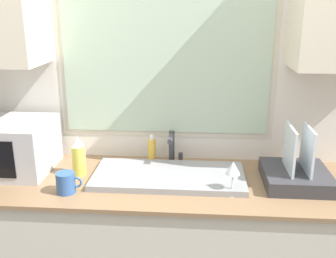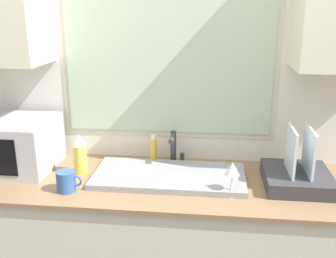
{
  "view_description": "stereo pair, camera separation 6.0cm",
  "coord_description": "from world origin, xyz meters",
  "px_view_note": "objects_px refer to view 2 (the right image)",
  "views": [
    {
      "loc": [
        0.18,
        -1.49,
        1.73
      ],
      "look_at": [
        0.04,
        0.27,
        1.16
      ],
      "focal_mm": 42.0,
      "sensor_mm": 36.0,
      "label": 1
    },
    {
      "loc": [
        0.24,
        -1.48,
        1.73
      ],
      "look_at": [
        0.04,
        0.27,
        1.16
      ],
      "focal_mm": 42.0,
      "sensor_mm": 36.0,
      "label": 2
    }
  ],
  "objects_px": {
    "faucet": "(174,146)",
    "soap_bottle": "(153,150)",
    "microwave": "(15,144)",
    "mug_near_sink": "(66,181)",
    "dish_rack": "(297,175)",
    "spray_bottle": "(80,155)",
    "wine_glass": "(232,170)"
  },
  "relations": [
    {
      "from": "microwave",
      "to": "spray_bottle",
      "type": "height_order",
      "value": "microwave"
    },
    {
      "from": "soap_bottle",
      "to": "spray_bottle",
      "type": "bearing_deg",
      "value": -152.95
    },
    {
      "from": "microwave",
      "to": "wine_glass",
      "type": "xyz_separation_m",
      "value": [
        1.14,
        -0.2,
        -0.01
      ]
    },
    {
      "from": "microwave",
      "to": "dish_rack",
      "type": "relative_size",
      "value": 1.2
    },
    {
      "from": "microwave",
      "to": "dish_rack",
      "type": "height_order",
      "value": "dish_rack"
    },
    {
      "from": "faucet",
      "to": "wine_glass",
      "type": "xyz_separation_m",
      "value": [
        0.3,
        -0.34,
        0.02
      ]
    },
    {
      "from": "soap_bottle",
      "to": "microwave",
      "type": "bearing_deg",
      "value": -168.29
    },
    {
      "from": "mug_near_sink",
      "to": "wine_glass",
      "type": "bearing_deg",
      "value": 2.84
    },
    {
      "from": "soap_bottle",
      "to": "dish_rack",
      "type": "bearing_deg",
      "value": -15.48
    },
    {
      "from": "mug_near_sink",
      "to": "soap_bottle",
      "type": "bearing_deg",
      "value": 47.43
    },
    {
      "from": "dish_rack",
      "to": "spray_bottle",
      "type": "distance_m",
      "value": 1.09
    },
    {
      "from": "faucet",
      "to": "dish_rack",
      "type": "bearing_deg",
      "value": -17.35
    },
    {
      "from": "faucet",
      "to": "soap_bottle",
      "type": "bearing_deg",
      "value": 175.2
    },
    {
      "from": "microwave",
      "to": "mug_near_sink",
      "type": "bearing_deg",
      "value": -33.27
    },
    {
      "from": "faucet",
      "to": "dish_rack",
      "type": "xyz_separation_m",
      "value": [
        0.62,
        -0.19,
        -0.06
      ]
    },
    {
      "from": "soap_bottle",
      "to": "wine_glass",
      "type": "distance_m",
      "value": 0.54
    },
    {
      "from": "spray_bottle",
      "to": "microwave",
      "type": "bearing_deg",
      "value": 174.9
    },
    {
      "from": "faucet",
      "to": "dish_rack",
      "type": "relative_size",
      "value": 0.55
    },
    {
      "from": "faucet",
      "to": "spray_bottle",
      "type": "distance_m",
      "value": 0.5
    },
    {
      "from": "mug_near_sink",
      "to": "dish_rack",
      "type": "bearing_deg",
      "value": 9.61
    },
    {
      "from": "microwave",
      "to": "spray_bottle",
      "type": "xyz_separation_m",
      "value": [
        0.36,
        -0.03,
        -0.03
      ]
    },
    {
      "from": "faucet",
      "to": "soap_bottle",
      "type": "distance_m",
      "value": 0.12
    },
    {
      "from": "dish_rack",
      "to": "wine_glass",
      "type": "distance_m",
      "value": 0.36
    },
    {
      "from": "dish_rack",
      "to": "soap_bottle",
      "type": "distance_m",
      "value": 0.76
    },
    {
      "from": "spray_bottle",
      "to": "soap_bottle",
      "type": "height_order",
      "value": "spray_bottle"
    },
    {
      "from": "spray_bottle",
      "to": "wine_glass",
      "type": "relative_size",
      "value": 1.26
    },
    {
      "from": "spray_bottle",
      "to": "wine_glass",
      "type": "xyz_separation_m",
      "value": [
        0.77,
        -0.17,
        0.03
      ]
    },
    {
      "from": "mug_near_sink",
      "to": "spray_bottle",
      "type": "bearing_deg",
      "value": 89.89
    },
    {
      "from": "dish_rack",
      "to": "microwave",
      "type": "bearing_deg",
      "value": 177.87
    },
    {
      "from": "spray_bottle",
      "to": "dish_rack",
      "type": "bearing_deg",
      "value": -1.13
    },
    {
      "from": "faucet",
      "to": "microwave",
      "type": "bearing_deg",
      "value": -170.49
    },
    {
      "from": "faucet",
      "to": "dish_rack",
      "type": "distance_m",
      "value": 0.65
    }
  ]
}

